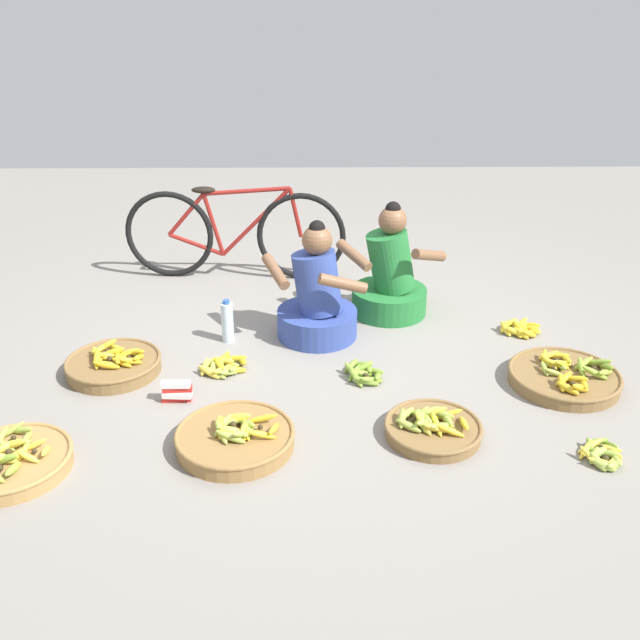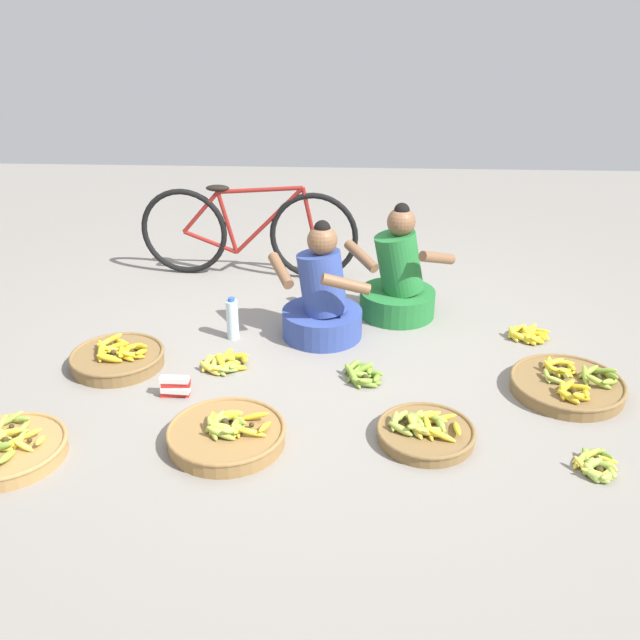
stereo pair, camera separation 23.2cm
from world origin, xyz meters
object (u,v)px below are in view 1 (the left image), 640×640
banana_basket_near_bicycle (433,427)px  packet_carton_stack (177,391)px  banana_basket_back_center (114,364)px  banana_basket_near_vendor (235,437)px  loose_bananas_mid_left (363,373)px  vendor_woman_behind (390,279)px  loose_bananas_front_center (521,329)px  banana_basket_front_right (565,377)px  water_bottle (227,322)px  vendor_woman_front (317,301)px  loose_bananas_back_right (603,455)px  banana_basket_front_left (11,461)px  loose_bananas_back_left (223,366)px  bicycle_leaning (234,234)px

banana_basket_near_bicycle → packet_carton_stack: banana_basket_near_bicycle is taller
banana_basket_back_center → banana_basket_near_vendor: size_ratio=0.94×
loose_bananas_mid_left → banana_basket_near_vendor: bearing=-135.5°
vendor_woman_behind → loose_bananas_front_center: vendor_woman_behind is taller
banana_basket_front_right → water_bottle: water_bottle is taller
vendor_woman_front → loose_bananas_back_right: bearing=-44.7°
loose_bananas_front_center → water_bottle: size_ratio=1.03×
banana_basket_front_left → banana_basket_near_vendor: size_ratio=0.95×
banana_basket_near_vendor → loose_bananas_front_center: 2.15m
banana_basket_near_bicycle → loose_bananas_back_left: (-1.14, 0.68, -0.02)m
water_bottle → banana_basket_front_left: bearing=-123.7°
vendor_woman_behind → banana_basket_near_vendor: 1.84m
vendor_woman_front → vendor_woman_behind: vendor_woman_behind is taller
vendor_woman_behind → packet_carton_stack: bearing=-138.3°
bicycle_leaning → banana_basket_near_bicycle: 2.50m
loose_bananas_mid_left → banana_basket_front_left: bearing=-154.0°
vendor_woman_front → banana_basket_near_vendor: 1.30m
banana_basket_back_center → banana_basket_near_vendor: bearing=-43.6°
loose_bananas_back_left → water_bottle: (-0.01, 0.39, 0.10)m
banana_basket_near_vendor → loose_bananas_front_center: banana_basket_near_vendor is taller
banana_basket_near_bicycle → banana_basket_front_right: size_ratio=0.79×
banana_basket_near_bicycle → water_bottle: (-1.15, 1.07, 0.09)m
loose_bananas_back_left → packet_carton_stack: (-0.22, -0.33, 0.03)m
bicycle_leaning → banana_basket_near_vendor: size_ratio=2.85×
vendor_woman_front → banana_basket_near_bicycle: size_ratio=1.56×
bicycle_leaning → loose_bananas_mid_left: bearing=-60.6°
banana_basket_back_center → water_bottle: size_ratio=1.95×
loose_bananas_front_center → loose_bananas_back_left: size_ratio=0.96×
banana_basket_back_center → packet_carton_stack: size_ratio=3.29×
banana_basket_front_right → loose_bananas_back_right: 0.72m
bicycle_leaning → banana_basket_front_right: bearing=-39.3°
loose_bananas_front_center → packet_carton_stack: 2.28m
loose_bananas_mid_left → packet_carton_stack: bearing=-167.1°
vendor_woman_behind → loose_bananas_back_left: bearing=-142.7°
banana_basket_near_bicycle → loose_bananas_back_left: size_ratio=1.62×
vendor_woman_front → banana_basket_near_vendor: size_ratio=1.31×
banana_basket_front_right → banana_basket_near_vendor: 1.92m
banana_basket_near_bicycle → bicycle_leaning: bearing=119.0°
bicycle_leaning → banana_basket_near_vendor: 2.28m
bicycle_leaning → loose_bananas_back_left: bearing=-87.6°
vendor_woman_behind → loose_bananas_back_right: (0.86, -1.71, -0.23)m
bicycle_leaning → banana_basket_front_right: 2.66m
banana_basket_near_bicycle → banana_basket_near_vendor: banana_basket_near_vendor is taller
banana_basket_back_center → vendor_woman_behind: bearing=25.5°
banana_basket_front_right → loose_bananas_front_center: banana_basket_front_right is taller
loose_bananas_mid_left → loose_bananas_back_right: 1.37m
bicycle_leaning → loose_bananas_mid_left: 1.84m
loose_bananas_back_right → loose_bananas_back_left: (-1.93, 0.89, 0.00)m
water_bottle → packet_carton_stack: size_ratio=1.68×
banana_basket_front_right → loose_bananas_front_center: size_ratio=2.14×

